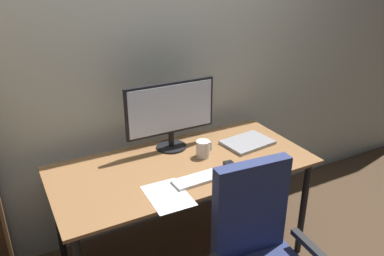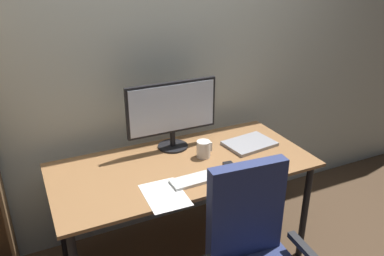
{
  "view_description": "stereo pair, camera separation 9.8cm",
  "coord_description": "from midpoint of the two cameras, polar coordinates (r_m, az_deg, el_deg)",
  "views": [
    {
      "loc": [
        -0.93,
        -1.85,
        1.89
      ],
      "look_at": [
        0.06,
        -0.0,
        0.97
      ],
      "focal_mm": 36.02,
      "sensor_mm": 36.0,
      "label": 1
    },
    {
      "loc": [
        -0.84,
        -1.89,
        1.89
      ],
      "look_at": [
        0.06,
        -0.0,
        0.97
      ],
      "focal_mm": 36.02,
      "sensor_mm": 36.0,
      "label": 2
    }
  ],
  "objects": [
    {
      "name": "monitor",
      "position": [
        2.46,
        -4.32,
        2.49
      ],
      "size": [
        0.6,
        0.2,
        0.45
      ],
      "color": "black",
      "rests_on": "desk"
    },
    {
      "name": "back_wall",
      "position": [
        2.64,
        -7.96,
        10.64
      ],
      "size": [
        6.4,
        0.1,
        2.6
      ],
      "primitive_type": "cube",
      "color": "beige",
      "rests_on": "ground"
    },
    {
      "name": "mouse",
      "position": [
        2.31,
        4.49,
        -5.69
      ],
      "size": [
        0.07,
        0.1,
        0.03
      ],
      "primitive_type": "cube",
      "rotation": [
        0.0,
        0.0,
        -0.13
      ],
      "color": "black",
      "rests_on": "desk"
    },
    {
      "name": "paper_sheet",
      "position": [
        2.08,
        -4.95,
        -9.96
      ],
      "size": [
        0.22,
        0.3,
        0.0
      ],
      "primitive_type": "cube",
      "rotation": [
        0.0,
        0.0,
        -0.03
      ],
      "color": "white",
      "rests_on": "desk"
    },
    {
      "name": "laptop",
      "position": [
        2.62,
        7.17,
        -2.15
      ],
      "size": [
        0.35,
        0.27,
        0.02
      ],
      "primitive_type": "cube",
      "rotation": [
        0.0,
        0.0,
        0.12
      ],
      "color": "#99999E",
      "rests_on": "desk"
    },
    {
      "name": "coffee_mug",
      "position": [
        2.42,
        0.49,
        -3.11
      ],
      "size": [
        0.1,
        0.09,
        0.11
      ],
      "color": "white",
      "rests_on": "desk"
    },
    {
      "name": "desk",
      "position": [
        2.41,
        -2.45,
        -6.98
      ],
      "size": [
        1.59,
        0.75,
        0.74
      ],
      "color": "olive",
      "rests_on": "ground"
    },
    {
      "name": "keyboard",
      "position": [
        2.19,
        -0.45,
        -7.62
      ],
      "size": [
        0.29,
        0.12,
        0.02
      ],
      "primitive_type": "cube",
      "rotation": [
        0.0,
        0.0,
        0.02
      ],
      "color": "silver",
      "rests_on": "desk"
    }
  ]
}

